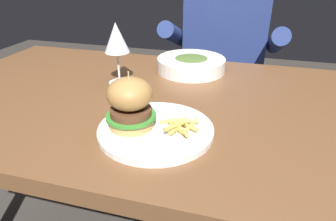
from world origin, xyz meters
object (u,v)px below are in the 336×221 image
at_px(soup_bowl, 191,64).
at_px(main_plate, 156,130).
at_px(diner_person, 222,79).
at_px(burger_sandwich, 130,103).
at_px(wine_glass, 116,39).

bearing_deg(soup_bowl, main_plate, -88.89).
bearing_deg(diner_person, burger_sandwich, -98.05).
bearing_deg(burger_sandwich, diner_person, 81.95).
xyz_separation_m(soup_bowl, diner_person, (0.07, 0.42, -0.20)).
bearing_deg(wine_glass, burger_sandwich, -60.92).
relative_size(burger_sandwich, diner_person, 0.11).
bearing_deg(main_plate, soup_bowl, 91.11).
bearing_deg(burger_sandwich, main_plate, 8.50).
height_order(burger_sandwich, soup_bowl, burger_sandwich).
bearing_deg(wine_glass, diner_person, 65.66).
bearing_deg(diner_person, soup_bowl, -100.05).
xyz_separation_m(main_plate, burger_sandwich, (-0.05, -0.01, 0.06)).
height_order(wine_glass, soup_bowl, wine_glass).
distance_m(wine_glass, soup_bowl, 0.28).
bearing_deg(soup_bowl, burger_sandwich, -96.09).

